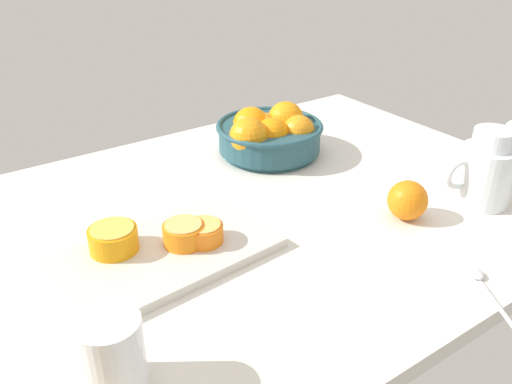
{
  "coord_description": "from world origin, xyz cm",
  "views": [
    {
      "loc": [
        -54.64,
        -74.34,
        52.32
      ],
      "look_at": [
        -3.21,
        -0.31,
        4.04
      ],
      "focal_mm": 37.63,
      "sensor_mm": 36.0,
      "label": 1
    }
  ],
  "objects_px": {
    "juice_glass": "(113,360)",
    "loose_orange_0": "(408,200)",
    "juice_pitcher": "(485,175)",
    "fruit_bowl": "(269,134)",
    "orange_half_1": "(184,234)",
    "orange_half_2": "(113,238)",
    "cutting_board": "(166,253)",
    "spoon": "(485,285)",
    "orange_half_0": "(204,233)"
  },
  "relations": [
    {
      "from": "cutting_board",
      "to": "spoon",
      "type": "relative_size",
      "value": 2.79
    },
    {
      "from": "orange_half_2",
      "to": "loose_orange_0",
      "type": "height_order",
      "value": "loose_orange_0"
    },
    {
      "from": "fruit_bowl",
      "to": "juice_glass",
      "type": "bearing_deg",
      "value": -140.79
    },
    {
      "from": "juice_glass",
      "to": "loose_orange_0",
      "type": "xyz_separation_m",
      "value": [
        0.6,
        0.07,
        -0.01
      ]
    },
    {
      "from": "juice_pitcher",
      "to": "juice_glass",
      "type": "bearing_deg",
      "value": -177.7
    },
    {
      "from": "fruit_bowl",
      "to": "orange_half_1",
      "type": "distance_m",
      "value": 0.44
    },
    {
      "from": "spoon",
      "to": "orange_half_1",
      "type": "bearing_deg",
      "value": 133.46
    },
    {
      "from": "orange_half_0",
      "to": "orange_half_2",
      "type": "distance_m",
      "value": 0.15
    },
    {
      "from": "juice_pitcher",
      "to": "loose_orange_0",
      "type": "height_order",
      "value": "juice_pitcher"
    },
    {
      "from": "juice_pitcher",
      "to": "fruit_bowl",
      "type": "bearing_deg",
      "value": 115.78
    },
    {
      "from": "cutting_board",
      "to": "orange_half_1",
      "type": "distance_m",
      "value": 0.04
    },
    {
      "from": "juice_pitcher",
      "to": "juice_glass",
      "type": "relative_size",
      "value": 1.55
    },
    {
      "from": "juice_pitcher",
      "to": "juice_glass",
      "type": "xyz_separation_m",
      "value": [
        -0.77,
        -0.03,
        -0.01
      ]
    },
    {
      "from": "juice_glass",
      "to": "orange_half_1",
      "type": "xyz_separation_m",
      "value": [
        0.21,
        0.21,
        -0.01
      ]
    },
    {
      "from": "orange_half_1",
      "to": "orange_half_2",
      "type": "height_order",
      "value": "orange_half_2"
    },
    {
      "from": "juice_glass",
      "to": "spoon",
      "type": "height_order",
      "value": "juice_glass"
    },
    {
      "from": "orange_half_1",
      "to": "loose_orange_0",
      "type": "xyz_separation_m",
      "value": [
        0.4,
        -0.14,
        0.0
      ]
    },
    {
      "from": "orange_half_1",
      "to": "loose_orange_0",
      "type": "bearing_deg",
      "value": -19.24
    },
    {
      "from": "orange_half_1",
      "to": "juice_glass",
      "type": "bearing_deg",
      "value": -134.33
    },
    {
      "from": "orange_half_1",
      "to": "orange_half_2",
      "type": "bearing_deg",
      "value": 154.08
    },
    {
      "from": "juice_pitcher",
      "to": "orange_half_1",
      "type": "relative_size",
      "value": 2.28
    },
    {
      "from": "fruit_bowl",
      "to": "spoon",
      "type": "xyz_separation_m",
      "value": [
        -0.02,
        -0.6,
        -0.05
      ]
    },
    {
      "from": "loose_orange_0",
      "to": "spoon",
      "type": "xyz_separation_m",
      "value": [
        -0.06,
        -0.21,
        -0.03
      ]
    },
    {
      "from": "loose_orange_0",
      "to": "spoon",
      "type": "distance_m",
      "value": 0.23
    },
    {
      "from": "juice_glass",
      "to": "cutting_board",
      "type": "bearing_deg",
      "value": 51.05
    },
    {
      "from": "orange_half_0",
      "to": "spoon",
      "type": "bearing_deg",
      "value": -48.12
    },
    {
      "from": "fruit_bowl",
      "to": "loose_orange_0",
      "type": "distance_m",
      "value": 0.39
    },
    {
      "from": "juice_glass",
      "to": "orange_half_2",
      "type": "relative_size",
      "value": 1.29
    },
    {
      "from": "orange_half_2",
      "to": "loose_orange_0",
      "type": "relative_size",
      "value": 1.08
    },
    {
      "from": "juice_pitcher",
      "to": "orange_half_1",
      "type": "distance_m",
      "value": 0.59
    },
    {
      "from": "fruit_bowl",
      "to": "cutting_board",
      "type": "xyz_separation_m",
      "value": [
        -0.39,
        -0.25,
        -0.04
      ]
    },
    {
      "from": "juice_glass",
      "to": "cutting_board",
      "type": "xyz_separation_m",
      "value": [
        0.17,
        0.21,
        -0.04
      ]
    },
    {
      "from": "orange_half_1",
      "to": "loose_orange_0",
      "type": "relative_size",
      "value": 0.94
    },
    {
      "from": "orange_half_1",
      "to": "juice_pitcher",
      "type": "bearing_deg",
      "value": -17.73
    },
    {
      "from": "fruit_bowl",
      "to": "juice_glass",
      "type": "relative_size",
      "value": 2.4
    },
    {
      "from": "orange_half_2",
      "to": "cutting_board",
      "type": "bearing_deg",
      "value": -34.64
    },
    {
      "from": "juice_pitcher",
      "to": "juice_glass",
      "type": "height_order",
      "value": "juice_pitcher"
    },
    {
      "from": "cutting_board",
      "to": "juice_pitcher",
      "type": "bearing_deg",
      "value": -16.96
    },
    {
      "from": "juice_glass",
      "to": "loose_orange_0",
      "type": "bearing_deg",
      "value": 6.96
    },
    {
      "from": "orange_half_1",
      "to": "fruit_bowl",
      "type": "bearing_deg",
      "value": 34.84
    },
    {
      "from": "juice_pitcher",
      "to": "spoon",
      "type": "xyz_separation_m",
      "value": [
        -0.23,
        -0.17,
        -0.06
      ]
    },
    {
      "from": "juice_pitcher",
      "to": "spoon",
      "type": "relative_size",
      "value": 1.26
    },
    {
      "from": "cutting_board",
      "to": "orange_half_1",
      "type": "relative_size",
      "value": 5.06
    },
    {
      "from": "orange_half_0",
      "to": "cutting_board",
      "type": "bearing_deg",
      "value": 166.23
    },
    {
      "from": "juice_glass",
      "to": "cutting_board",
      "type": "height_order",
      "value": "juice_glass"
    },
    {
      "from": "juice_pitcher",
      "to": "orange_half_2",
      "type": "xyz_separation_m",
      "value": [
        -0.67,
        0.23,
        -0.02
      ]
    },
    {
      "from": "orange_half_2",
      "to": "spoon",
      "type": "xyz_separation_m",
      "value": [
        0.44,
        -0.4,
        -0.03
      ]
    },
    {
      "from": "cutting_board",
      "to": "orange_half_1",
      "type": "xyz_separation_m",
      "value": [
        0.03,
        -0.0,
        0.03
      ]
    },
    {
      "from": "juice_glass",
      "to": "loose_orange_0",
      "type": "height_order",
      "value": "juice_glass"
    },
    {
      "from": "orange_half_0",
      "to": "loose_orange_0",
      "type": "bearing_deg",
      "value": -18.8
    }
  ]
}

